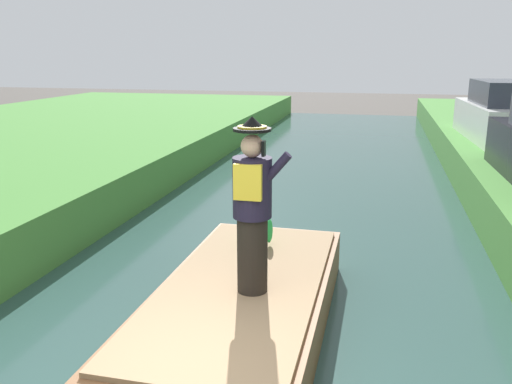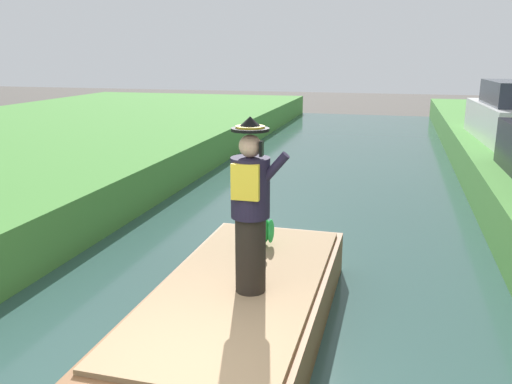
% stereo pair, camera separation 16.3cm
% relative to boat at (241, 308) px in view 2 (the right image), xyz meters
% --- Properties ---
extents(boat, '(1.82, 4.21, 0.61)m').
position_rel_boat_xyz_m(boat, '(0.00, 0.00, 0.00)').
color(boat, brown).
rests_on(boat, canal_water).
extents(person_pirate, '(0.61, 0.42, 1.85)m').
position_rel_boat_xyz_m(person_pirate, '(0.16, -0.16, 1.23)').
color(person_pirate, black).
rests_on(person_pirate, boat).
extents(parrot_plush, '(0.36, 0.35, 0.57)m').
position_rel_boat_xyz_m(parrot_plush, '(-0.09, 1.21, 0.55)').
color(parrot_plush, green).
rests_on(parrot_plush, boat).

